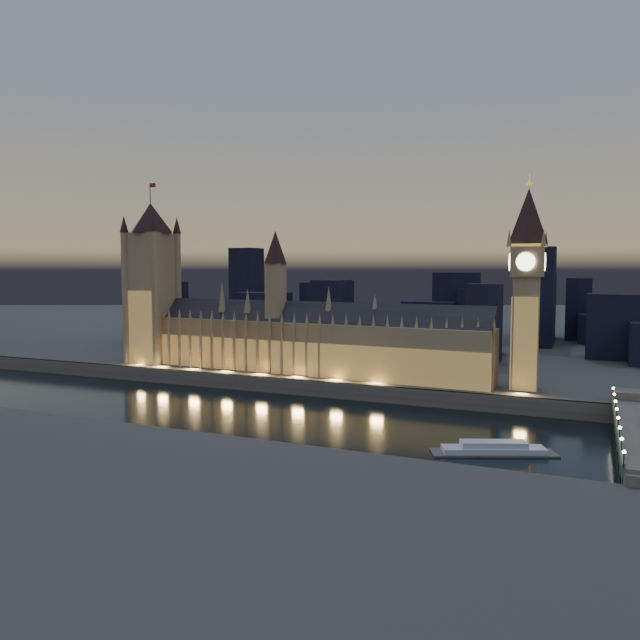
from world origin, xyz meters
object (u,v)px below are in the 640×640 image
at_px(victoria_tower, 152,274).
at_px(river_boat, 494,449).
at_px(elizabeth_tower, 527,271).
at_px(palace_of_westminster, 307,340).

height_order(victoria_tower, river_boat, victoria_tower).
xyz_separation_m(victoria_tower, elizabeth_tower, (218.00, 0.00, 2.41)).
distance_m(elizabeth_tower, river_boat, 106.75).
height_order(victoria_tower, elizabeth_tower, victoria_tower).
xyz_separation_m(victoria_tower, river_boat, (216.43, -86.53, -60.09)).
height_order(palace_of_westminster, river_boat, palace_of_westminster).
height_order(palace_of_westminster, elizabeth_tower, elizabeth_tower).
bearing_deg(elizabeth_tower, palace_of_westminster, -179.91).
height_order(elizabeth_tower, river_boat, elizabeth_tower).
bearing_deg(victoria_tower, river_boat, -21.79).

